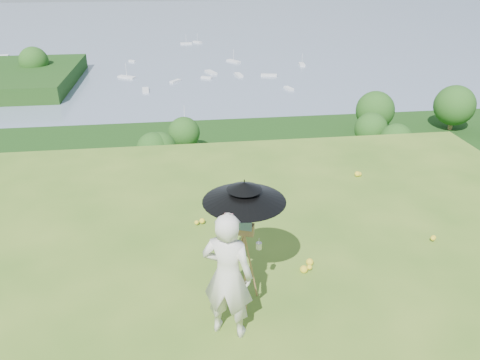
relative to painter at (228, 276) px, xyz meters
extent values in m
plane|color=#467120|center=(0.35, 0.20, -0.93)|extent=(14.00, 14.00, 0.00)
cube|color=#113D10|center=(0.35, 35.20, -29.93)|extent=(140.00, 56.00, 22.00)
cube|color=slate|center=(0.35, 75.20, -36.93)|extent=(170.00, 28.00, 8.00)
plane|color=slate|center=(0.35, 240.20, -34.93)|extent=(700.00, 700.00, 0.00)
imported|color=beige|center=(0.00, 0.00, 0.00)|extent=(0.80, 0.68, 1.87)
camera|label=1|loc=(-0.48, -4.91, 3.77)|focal=35.00mm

